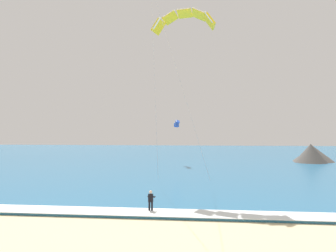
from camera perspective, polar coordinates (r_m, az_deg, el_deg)
name	(u,v)px	position (r m, az deg, el deg)	size (l,w,h in m)	color
sea	(200,155)	(81.75, 5.77, -5.26)	(200.00, 120.00, 0.20)	teal
surf_foam	(197,213)	(23.25, 5.25, -15.35)	(200.00, 2.28, 0.04)	white
surfboard	(151,213)	(24.01, -3.13, -15.36)	(0.59, 1.44, 0.09)	#239EC6
kitesurfer	(151,201)	(23.82, -3.11, -13.22)	(0.55, 0.55, 1.69)	black
kite_primary	(184,19)	(34.35, 2.86, 18.63)	(6.65, 10.13, 17.42)	yellow
kite_distant	(177,123)	(56.23, 1.61, 0.59)	(1.26, 3.74, 1.35)	blue
headland_right	(312,154)	(68.15, 24.43, -4.60)	(8.59, 9.78, 3.79)	#56514C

